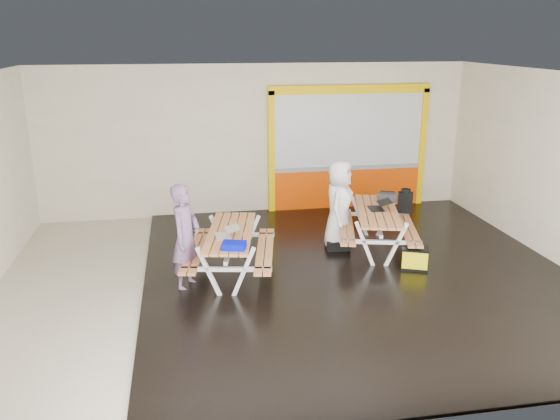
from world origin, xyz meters
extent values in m
cube|color=#C0B6A2|center=(0.00, 0.00, -0.01)|extent=(10.00, 8.00, 0.01)
cube|color=white|center=(0.00, 0.00, 3.50)|extent=(10.00, 8.00, 0.01)
cube|color=beige|center=(0.00, 4.00, 1.75)|extent=(10.00, 0.01, 3.50)
cube|color=beige|center=(0.00, -4.00, 1.75)|extent=(10.00, 0.01, 3.50)
cube|color=beige|center=(5.00, 0.00, 1.75)|extent=(0.01, 8.00, 3.50)
cube|color=black|center=(1.25, 0.00, 0.03)|extent=(7.50, 7.98, 0.05)
cube|color=#E84402|center=(2.20, 3.93, 0.50)|extent=(3.60, 0.12, 1.00)
cube|color=gray|center=(2.20, 3.93, 1.03)|extent=(3.60, 0.14, 0.10)
cube|color=silver|center=(2.20, 3.94, 1.94)|extent=(3.60, 0.08, 1.72)
cube|color=#FFCC00|center=(0.33, 3.92, 1.45)|extent=(0.14, 0.16, 2.90)
cube|color=#FFCC00|center=(4.07, 3.92, 1.45)|extent=(0.14, 0.16, 2.90)
cube|color=#FFCC00|center=(2.20, 3.92, 2.90)|extent=(3.88, 0.16, 0.20)
cube|color=#C17D4B|center=(-1.29, 0.33, 0.84)|extent=(0.54, 2.15, 0.04)
cube|color=#C17D4B|center=(-1.14, 0.30, 0.84)|extent=(0.54, 2.15, 0.04)
cube|color=#C17D4B|center=(-0.98, 0.27, 0.84)|extent=(0.54, 2.15, 0.04)
cube|color=#C17D4B|center=(-0.83, 0.24, 0.84)|extent=(0.54, 2.15, 0.04)
cube|color=#C17D4B|center=(-0.68, 0.21, 0.84)|extent=(0.54, 2.15, 0.04)
cube|color=white|center=(-1.41, -0.49, 0.46)|extent=(0.41, 0.14, 0.87)
cube|color=white|center=(-0.86, -0.59, 0.46)|extent=(0.41, 0.14, 0.87)
cube|color=white|center=(-1.14, -0.54, 0.50)|extent=(1.47, 0.34, 0.06)
cube|color=white|center=(-1.14, -0.54, 0.79)|extent=(0.73, 0.20, 0.06)
cube|color=white|center=(-1.11, 1.13, 0.46)|extent=(0.41, 0.14, 0.87)
cube|color=white|center=(-0.56, 1.02, 0.46)|extent=(0.41, 0.14, 0.87)
cube|color=white|center=(-0.83, 1.08, 0.50)|extent=(1.47, 0.34, 0.06)
cube|color=white|center=(-0.83, 1.08, 0.79)|extent=(0.73, 0.20, 0.06)
cube|color=white|center=(-0.98, 0.27, 0.62)|extent=(0.39, 1.75, 0.06)
cube|color=#C17D4B|center=(-1.64, 0.39, 0.52)|extent=(0.53, 2.15, 0.04)
cube|color=#C17D4B|center=(-1.50, 0.37, 0.52)|extent=(0.53, 2.15, 0.04)
cube|color=#C17D4B|center=(-0.47, 0.17, 0.52)|extent=(0.53, 2.15, 0.04)
cube|color=#C17D4B|center=(-0.33, 0.14, 0.52)|extent=(0.53, 2.15, 0.04)
cube|color=#C17D4B|center=(1.64, 1.08, 0.84)|extent=(0.67, 2.13, 0.04)
cube|color=#C17D4B|center=(1.79, 1.05, 0.84)|extent=(0.67, 2.13, 0.04)
cube|color=#C17D4B|center=(1.94, 1.01, 0.84)|extent=(0.67, 2.13, 0.04)
cube|color=#C17D4B|center=(2.09, 0.97, 0.84)|extent=(0.67, 2.13, 0.04)
cube|color=#C17D4B|center=(2.24, 0.93, 0.84)|extent=(0.67, 2.13, 0.04)
cube|color=white|center=(1.47, 0.28, 0.46)|extent=(0.41, 0.16, 0.87)
cube|color=white|center=(2.01, 0.14, 0.46)|extent=(0.41, 0.16, 0.87)
cube|color=white|center=(1.74, 0.21, 0.51)|extent=(1.46, 0.43, 0.07)
cube|color=white|center=(1.74, 0.21, 0.79)|extent=(0.73, 0.24, 0.07)
cube|color=white|center=(1.87, 1.88, 0.46)|extent=(0.41, 0.16, 0.87)
cube|color=white|center=(2.42, 1.74, 0.46)|extent=(0.41, 0.16, 0.87)
cube|color=white|center=(2.15, 1.81, 0.51)|extent=(1.46, 0.43, 0.07)
cube|color=white|center=(2.15, 1.81, 0.79)|extent=(0.73, 0.24, 0.07)
cube|color=white|center=(1.94, 1.01, 0.62)|extent=(0.50, 1.74, 0.07)
cube|color=#C17D4B|center=(1.29, 1.17, 0.52)|extent=(0.66, 2.13, 0.04)
cube|color=#C17D4B|center=(1.44, 1.14, 0.52)|extent=(0.66, 2.13, 0.04)
cube|color=#C17D4B|center=(2.45, 0.88, 0.52)|extent=(0.66, 2.13, 0.04)
cube|color=#C17D4B|center=(2.59, 0.84, 0.52)|extent=(0.66, 2.13, 0.04)
imported|color=slate|center=(-1.75, -0.03, 0.90)|extent=(0.70, 0.79, 1.82)
imported|color=white|center=(1.26, 1.33, 0.91)|extent=(0.89, 1.02, 1.77)
cube|color=silver|center=(-1.13, 0.03, 0.87)|extent=(0.27, 0.37, 0.02)
cube|color=silver|center=(-0.98, 0.04, 0.99)|extent=(0.25, 0.37, 0.07)
cube|color=silver|center=(-0.98, 0.04, 0.99)|extent=(0.21, 0.32, 0.06)
cube|color=black|center=(1.93, 1.06, 0.87)|extent=(0.30, 0.40, 0.02)
cube|color=black|center=(2.09, 1.05, 1.00)|extent=(0.28, 0.39, 0.07)
cube|color=silver|center=(2.09, 1.05, 1.00)|extent=(0.24, 0.35, 0.06)
cube|color=#0108C0|center=(-1.00, -0.57, 0.91)|extent=(0.42, 0.35, 0.11)
cube|color=black|center=(2.34, 1.53, 0.95)|extent=(0.43, 0.34, 0.17)
cylinder|color=black|center=(2.34, 1.53, 1.07)|extent=(0.27, 0.15, 0.02)
cube|color=black|center=(2.81, 1.74, 0.76)|extent=(0.35, 0.29, 0.43)
cylinder|color=black|center=(2.81, 1.74, 0.99)|extent=(0.25, 0.25, 0.11)
cube|color=black|center=(1.21, 1.16, 0.14)|extent=(0.49, 0.39, 0.17)
cube|color=black|center=(2.30, -0.06, 0.07)|extent=(0.55, 0.46, 0.05)
cube|color=yellow|center=(2.30, -0.06, 0.25)|extent=(0.52, 0.43, 0.35)
cube|color=black|center=(2.30, -0.06, 0.44)|extent=(0.55, 0.46, 0.04)
camera|label=1|loc=(-1.75, -8.94, 4.12)|focal=36.18mm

